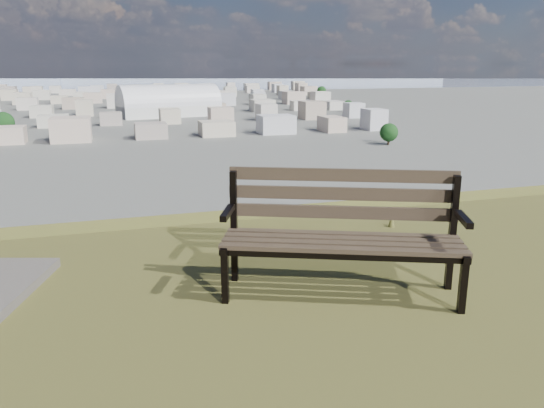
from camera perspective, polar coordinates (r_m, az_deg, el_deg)
name	(u,v)px	position (r m, az deg, el deg)	size (l,w,h in m)	color
park_bench	(342,226)	(4.50, 7.52, -2.40)	(2.06, 1.33, 1.03)	#433527
arena	(169,106)	(289.94, -11.02, 10.27)	(55.01, 32.08, 21.79)	silver
city_blocks	(111,98)	(397.38, -16.95, 10.84)	(395.00, 361.00, 7.00)	beige
city_trees	(62,105)	(323.02, -21.62, 9.90)	(406.52, 387.20, 9.98)	#37291B
bay_water	(109,81)	(902.64, -17.14, 12.50)	(2400.00, 700.00, 0.12)	#919CB8
far_hills	(81,64)	(1406.46, -19.83, 13.94)	(2050.00, 340.00, 60.00)	#9CABC2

